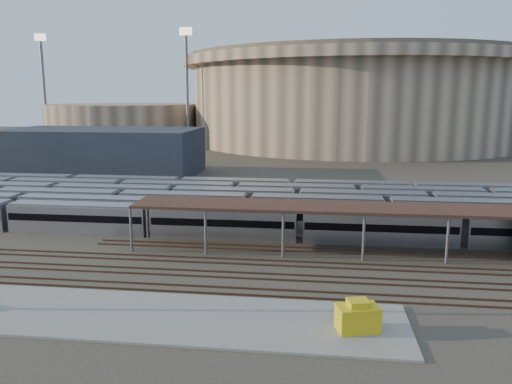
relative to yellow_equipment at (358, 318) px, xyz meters
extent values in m
plane|color=#383026|center=(-15.92, 15.57, -1.15)|extent=(420.00, 420.00, 0.00)
cube|color=gray|center=(-20.92, 0.57, -1.05)|extent=(50.00, 9.00, 0.20)
cube|color=#A2A2A7|center=(-24.01, 23.57, 0.65)|extent=(112.00, 2.90, 3.60)
cube|color=#A2A2A7|center=(-25.29, 27.77, 0.65)|extent=(112.00, 2.90, 3.60)
cube|color=#A2A2A7|center=(-12.69, 31.97, 0.65)|extent=(112.00, 2.90, 3.60)
cube|color=#A2A2A7|center=(-6.15, 36.17, 0.65)|extent=(112.00, 2.90, 3.60)
cube|color=#A2A2A7|center=(-15.91, 40.37, 0.65)|extent=(112.00, 2.90, 3.60)
cube|color=#A2A2A7|center=(-7.33, 44.57, 0.65)|extent=(112.00, 2.90, 3.60)
cylinder|color=slate|center=(-23.92, 16.87, 1.35)|extent=(0.30, 0.30, 5.00)
cylinder|color=slate|center=(-23.92, 22.27, 1.35)|extent=(0.30, 0.30, 5.00)
cylinder|color=slate|center=(-15.35, 16.87, 1.35)|extent=(0.30, 0.30, 5.00)
cylinder|color=slate|center=(-15.35, 22.27, 1.35)|extent=(0.30, 0.30, 5.00)
cylinder|color=slate|center=(-6.78, 16.87, 1.35)|extent=(0.30, 0.30, 5.00)
cylinder|color=slate|center=(-6.78, 22.27, 1.35)|extent=(0.30, 0.30, 5.00)
cylinder|color=slate|center=(1.79, 16.87, 1.35)|extent=(0.30, 0.30, 5.00)
cylinder|color=slate|center=(1.79, 22.27, 1.35)|extent=(0.30, 0.30, 5.00)
cylinder|color=slate|center=(10.37, 16.87, 1.35)|extent=(0.30, 0.30, 5.00)
cylinder|color=slate|center=(10.37, 22.27, 1.35)|extent=(0.30, 0.30, 5.00)
cube|color=#3A2517|center=(6.08, 19.57, 4.00)|extent=(60.00, 6.00, 0.30)
cube|color=#4C3323|center=(-15.92, 13.82, -1.06)|extent=(170.00, 0.12, 0.18)
cube|color=#4C3323|center=(-15.92, 15.32, -1.06)|extent=(170.00, 0.12, 0.18)
cube|color=#4C3323|center=(-15.92, 9.82, -1.06)|extent=(170.00, 0.12, 0.18)
cube|color=#4C3323|center=(-15.92, 11.32, -1.06)|extent=(170.00, 0.12, 0.18)
cube|color=#4C3323|center=(-15.92, 5.82, -1.06)|extent=(170.00, 0.12, 0.18)
cube|color=#4C3323|center=(-15.92, 7.32, -1.06)|extent=(170.00, 0.12, 0.18)
cylinder|color=tan|center=(9.08, 155.57, 12.85)|extent=(116.00, 116.00, 28.00)
cylinder|color=tan|center=(9.08, 155.57, 28.35)|extent=(124.00, 124.00, 3.00)
cylinder|color=brown|center=(9.08, 155.57, 30.60)|extent=(120.00, 120.00, 1.50)
cylinder|color=tan|center=(-75.92, 145.57, 5.85)|extent=(56.00, 56.00, 14.00)
cube|color=#1E232D|center=(-50.92, 70.57, 3.85)|extent=(42.00, 20.00, 10.00)
cylinder|color=slate|center=(-45.92, 125.57, 16.85)|extent=(1.00, 1.00, 36.00)
cube|color=#FFF2CC|center=(-45.92, 125.57, 36.05)|extent=(4.00, 0.60, 2.40)
cylinder|color=slate|center=(-100.92, 135.57, 16.85)|extent=(1.00, 1.00, 36.00)
cube|color=#FFF2CC|center=(-100.92, 135.57, 36.05)|extent=(4.00, 0.60, 2.40)
cylinder|color=slate|center=(-25.92, 175.57, 16.85)|extent=(1.00, 1.00, 36.00)
cube|color=#FFF2CC|center=(-25.92, 175.57, 36.05)|extent=(4.00, 0.60, 2.40)
cube|color=gold|center=(0.00, 0.00, 0.00)|extent=(3.44, 2.63, 1.91)
camera|label=1|loc=(-3.19, -35.14, 16.27)|focal=35.00mm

